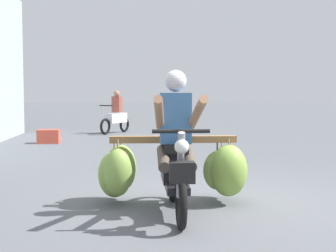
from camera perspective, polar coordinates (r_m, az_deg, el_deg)
The scene contains 4 objects.
ground_plane at distance 5.89m, azimuth 6.35°, elevation -9.08°, with size 120.00×120.00×0.00m, color #56595E.
motorbike_main_loaded at distance 5.60m, azimuth 1.26°, elevation -4.64°, with size 1.87×1.83×1.58m.
motorbike_distant_ahead_left at distance 15.71m, azimuth -6.21°, elevation 1.21°, with size 0.97×1.40×1.40m.
produce_crate at distance 12.93m, azimuth -14.10°, elevation -1.21°, with size 0.56×0.40×0.36m, color #CC4C38.
Camera 1 is at (-1.15, -5.62, 1.33)m, focal length 50.94 mm.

